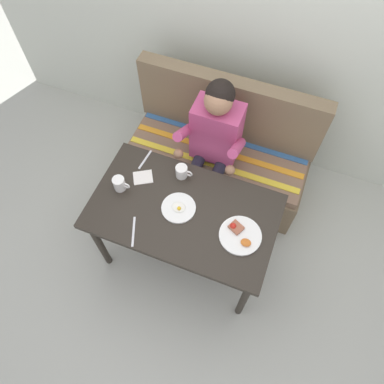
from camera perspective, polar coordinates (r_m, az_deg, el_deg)
ground_plane at (r=3.01m, az=-1.05°, el=-9.27°), size 8.00×8.00×0.00m
back_wall at (r=2.75m, az=9.41°, el=25.73°), size 4.40×0.10×2.60m
table at (r=2.41m, az=-1.29°, el=-3.73°), size 1.20×0.70×0.73m
couch at (r=3.07m, az=4.18°, el=5.57°), size 1.44×0.56×1.00m
person at (r=2.64m, az=3.31°, el=8.00°), size 0.45×0.61×1.21m
plate_breakfast at (r=2.27m, az=7.44°, el=-6.60°), size 0.26×0.26×0.05m
plate_eggs at (r=2.34m, az=-2.14°, el=-2.55°), size 0.22×0.22×0.04m
coffee_mug at (r=2.42m, az=-11.20°, el=1.30°), size 0.12×0.08×0.10m
coffee_mug_second at (r=2.43m, az=-1.58°, el=3.20°), size 0.12×0.08×0.09m
napkin at (r=2.48m, az=-7.63°, el=2.27°), size 0.16×0.16×0.01m
fork at (r=2.57m, az=-7.29°, el=5.02°), size 0.03×0.17×0.00m
knife at (r=2.30m, az=-9.07°, el=-6.08°), size 0.09×0.19×0.00m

